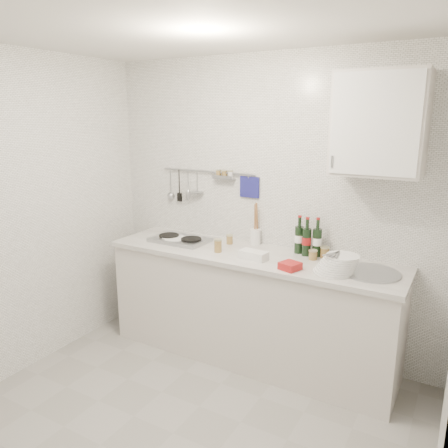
# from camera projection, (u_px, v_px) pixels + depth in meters

# --- Properties ---
(floor) EXTENTS (3.00, 3.00, 0.00)m
(floor) POSITION_uv_depth(u_px,v_px,m) (173.00, 433.00, 2.83)
(floor) COLOR gray
(floor) RESTS_ON ground
(ceiling) EXTENTS (3.00, 3.00, 0.00)m
(ceiling) POSITION_uv_depth(u_px,v_px,m) (159.00, 16.00, 2.23)
(ceiling) COLOR silver
(ceiling) RESTS_ON back_wall
(back_wall) EXTENTS (3.00, 0.02, 2.50)m
(back_wall) POSITION_uv_depth(u_px,v_px,m) (267.00, 207.00, 3.71)
(back_wall) COLOR silver
(back_wall) RESTS_ON floor
(wall_left) EXTENTS (0.02, 2.80, 2.50)m
(wall_left) POSITION_uv_depth(u_px,v_px,m) (6.00, 220.00, 3.26)
(wall_left) COLOR silver
(wall_left) RESTS_ON floor
(counter) EXTENTS (2.44, 0.64, 0.96)m
(counter) POSITION_uv_depth(u_px,v_px,m) (251.00, 309.00, 3.65)
(counter) COLOR beige
(counter) RESTS_ON floor
(wall_rail) EXTENTS (0.98, 0.09, 0.34)m
(wall_rail) POSITION_uv_depth(u_px,v_px,m) (205.00, 182.00, 3.93)
(wall_rail) COLOR #93969B
(wall_rail) RESTS_ON back_wall
(wall_cabinet) EXTENTS (0.60, 0.38, 0.70)m
(wall_cabinet) POSITION_uv_depth(u_px,v_px,m) (380.00, 124.00, 2.96)
(wall_cabinet) COLOR beige
(wall_cabinet) RESTS_ON back_wall
(plate_stack_hob) EXTENTS (0.23, 0.23, 0.03)m
(plate_stack_hob) POSITION_uv_depth(u_px,v_px,m) (173.00, 239.00, 3.87)
(plate_stack_hob) COLOR #4B57AC
(plate_stack_hob) RESTS_ON counter
(plate_stack_sink) EXTENTS (0.31, 0.29, 0.14)m
(plate_stack_sink) POSITION_uv_depth(u_px,v_px,m) (337.00, 264.00, 3.08)
(plate_stack_sink) COLOR white
(plate_stack_sink) RESTS_ON counter
(wine_bottles) EXTENTS (0.23, 0.10, 0.31)m
(wine_bottles) POSITION_uv_depth(u_px,v_px,m) (308.00, 236.00, 3.46)
(wine_bottles) COLOR black
(wine_bottles) RESTS_ON counter
(butter_dish) EXTENTS (0.23, 0.13, 0.07)m
(butter_dish) POSITION_uv_depth(u_px,v_px,m) (253.00, 255.00, 3.39)
(butter_dish) COLOR white
(butter_dish) RESTS_ON counter
(strawberry_punnet) EXTENTS (0.16, 0.16, 0.05)m
(strawberry_punnet) POSITION_uv_depth(u_px,v_px,m) (290.00, 266.00, 3.16)
(strawberry_punnet) COLOR red
(strawberry_punnet) RESTS_ON counter
(utensil_crock) EXTENTS (0.09, 0.09, 0.37)m
(utensil_crock) POSITION_uv_depth(u_px,v_px,m) (255.00, 235.00, 3.77)
(utensil_crock) COLOR white
(utensil_crock) RESTS_ON counter
(jar_a) EXTENTS (0.06, 0.06, 0.08)m
(jar_a) POSITION_uv_depth(u_px,v_px,m) (230.00, 239.00, 3.79)
(jar_a) COLOR olive
(jar_a) RESTS_ON counter
(jar_b) EXTENTS (0.07, 0.07, 0.09)m
(jar_b) POSITION_uv_depth(u_px,v_px,m) (325.00, 252.00, 3.41)
(jar_b) COLOR olive
(jar_b) RESTS_ON counter
(jar_c) EXTENTS (0.07, 0.07, 0.08)m
(jar_c) POSITION_uv_depth(u_px,v_px,m) (313.00, 255.00, 3.37)
(jar_c) COLOR olive
(jar_c) RESTS_ON counter
(jar_d) EXTENTS (0.06, 0.06, 0.11)m
(jar_d) POSITION_uv_depth(u_px,v_px,m) (218.00, 246.00, 3.56)
(jar_d) COLOR olive
(jar_d) RESTS_ON counter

